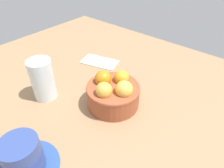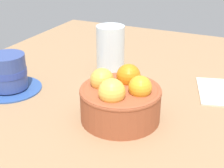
# 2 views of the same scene
# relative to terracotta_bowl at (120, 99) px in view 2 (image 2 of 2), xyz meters

# --- Properties ---
(ground_plane) EXTENTS (1.17, 0.90, 0.03)m
(ground_plane) POSITION_rel_terracotta_bowl_xyz_m (0.00, -0.00, -0.05)
(ground_plane) COLOR #997551
(terracotta_bowl) EXTENTS (0.14, 0.14, 0.09)m
(terracotta_bowl) POSITION_rel_terracotta_bowl_xyz_m (0.00, 0.00, 0.00)
(terracotta_bowl) COLOR #9E4C2D
(terracotta_bowl) RESTS_ON ground_plane
(coffee_cup) EXTENTS (0.13, 0.13, 0.08)m
(coffee_cup) POSITION_rel_terracotta_bowl_xyz_m (0.01, 0.26, -0.00)
(coffee_cup) COLOR #2D4F95
(coffee_cup) RESTS_ON ground_plane
(water_glass) EXTENTS (0.06, 0.06, 0.12)m
(water_glass) POSITION_rel_terracotta_bowl_xyz_m (0.17, 0.10, 0.02)
(water_glass) COLOR silver
(water_glass) RESTS_ON ground_plane
(folded_napkin) EXTENTS (0.14, 0.10, 0.01)m
(folded_napkin) POSITION_rel_terracotta_bowl_xyz_m (0.18, -0.14, -0.04)
(folded_napkin) COLOR beige
(folded_napkin) RESTS_ON ground_plane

